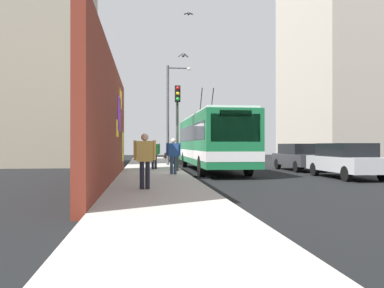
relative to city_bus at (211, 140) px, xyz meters
name	(u,v)px	position (x,y,z in m)	size (l,w,h in m)	color
ground_plane	(186,176)	(-3.19, 1.80, -1.79)	(80.00, 80.00, 0.00)	black
sidewalk_slab	(154,174)	(-3.19, 3.40, -1.72)	(48.00, 3.20, 0.15)	#ADA8A0
graffiti_wall	(110,122)	(-6.84, 5.15, 0.58)	(14.66, 0.32, 4.74)	maroon
building_far_left	(47,72)	(7.58, 11.00, 5.14)	(8.01, 6.47, 13.86)	#9E937F
building_far_right	(347,65)	(12.28, -15.20, 7.27)	(12.76, 9.56, 18.11)	#B2A899
city_bus	(211,140)	(0.00, 0.00, 0.00)	(12.08, 2.57, 5.00)	#19723F
parked_car_silver	(346,160)	(-5.58, -5.20, -0.96)	(4.51, 1.84, 1.58)	#B7B7BC
parked_car_dark_gray	(299,156)	(-0.27, -5.20, -0.96)	(4.58, 1.76, 1.58)	#38383D
pedestrian_at_curb	(173,153)	(-4.24, 2.53, -0.67)	(0.22, 0.74, 1.65)	#2D3F59
pedestrian_near_wall	(145,156)	(-10.11, 3.84, -0.64)	(0.23, 0.68, 1.70)	#1E1E2D
pedestrian_midblock	(154,152)	(-0.32, 3.30, -0.69)	(0.22, 0.73, 1.63)	#1E1E2D
traffic_light	(177,114)	(-2.18, 2.15, 1.32)	(0.49, 0.28, 4.43)	#2D382D
street_lamp	(170,108)	(4.27, 2.07, 2.23)	(0.44, 1.68, 6.77)	#4C4C51
flying_pigeons	(186,33)	(-0.76, 1.54, 5.93)	(4.05, 1.24, 3.55)	#47474C
curbside_puddle	(201,177)	(-4.21, 1.20, -1.79)	(1.78, 1.78, 0.00)	black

